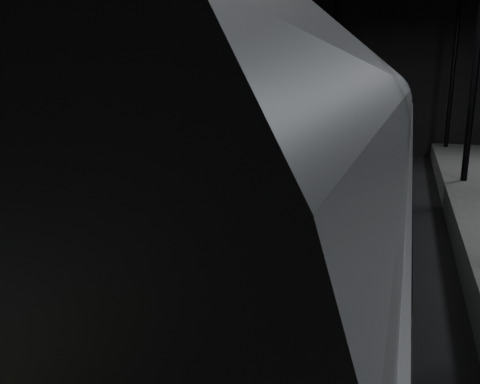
% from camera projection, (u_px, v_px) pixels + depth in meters
% --- Properties ---
extents(ground, '(44.00, 44.00, 0.00)m').
position_uv_depth(ground, '(348.00, 254.00, 14.13)').
color(ground, black).
rests_on(ground, ground).
extents(platform_left, '(9.00, 43.80, 1.00)m').
position_uv_depth(platform_left, '(133.00, 215.00, 16.50)').
color(platform_left, '#585855').
rests_on(platform_left, ground).
extents(tactile_strip, '(0.50, 43.80, 0.01)m').
position_uv_depth(tactile_strip, '(247.00, 212.00, 14.98)').
color(tactile_strip, olive).
rests_on(tactile_strip, platform_left).
extents(track, '(2.40, 43.00, 0.24)m').
position_uv_depth(track, '(348.00, 251.00, 14.11)').
color(track, '#3F3328').
rests_on(track, ground).
extents(train, '(3.13, 20.94, 5.60)m').
position_uv_depth(train, '(340.00, 166.00, 10.86)').
color(train, '#919498').
rests_on(train, ground).
extents(woman, '(0.75, 0.60, 1.80)m').
position_uv_depth(woman, '(210.00, 194.00, 13.48)').
color(woman, tan).
rests_on(woman, platform_left).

